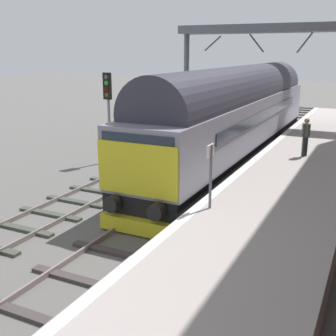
{
  "coord_description": "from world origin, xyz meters",
  "views": [
    {
      "loc": [
        6.1,
        -13.84,
        5.36
      ],
      "look_at": [
        0.2,
        -1.77,
        1.69
      ],
      "focal_mm": 45.91,
      "sensor_mm": 36.0,
      "label": 1
    }
  ],
  "objects_px": {
    "diesel_locomotive": "(237,112)",
    "platform_number_sign": "(210,166)",
    "signal_post_far": "(108,105)",
    "waiting_passenger": "(306,133)"
  },
  "relations": [
    {
      "from": "diesel_locomotive",
      "to": "signal_post_far",
      "type": "xyz_separation_m",
      "value": [
        -5.63,
        -2.67,
        0.37
      ]
    },
    {
      "from": "signal_post_far",
      "to": "waiting_passenger",
      "type": "distance_m",
      "value": 9.24
    },
    {
      "from": "platform_number_sign",
      "to": "waiting_passenger",
      "type": "height_order",
      "value": "platform_number_sign"
    },
    {
      "from": "signal_post_far",
      "to": "waiting_passenger",
      "type": "relative_size",
      "value": 2.67
    },
    {
      "from": "diesel_locomotive",
      "to": "platform_number_sign",
      "type": "height_order",
      "value": "diesel_locomotive"
    },
    {
      "from": "platform_number_sign",
      "to": "waiting_passenger",
      "type": "distance_m",
      "value": 7.8
    },
    {
      "from": "platform_number_sign",
      "to": "waiting_passenger",
      "type": "xyz_separation_m",
      "value": [
        1.42,
        7.67,
        -0.25
      ]
    },
    {
      "from": "signal_post_far",
      "to": "platform_number_sign",
      "type": "relative_size",
      "value": 2.37
    },
    {
      "from": "diesel_locomotive",
      "to": "signal_post_far",
      "type": "relative_size",
      "value": 4.52
    },
    {
      "from": "waiting_passenger",
      "to": "diesel_locomotive",
      "type": "bearing_deg",
      "value": 91.42
    }
  ]
}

